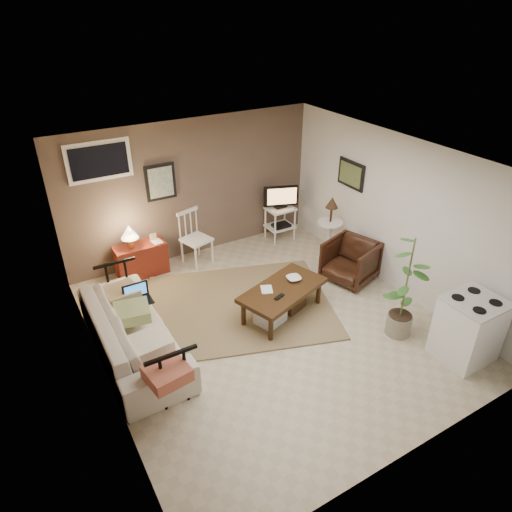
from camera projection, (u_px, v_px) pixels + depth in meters
floor at (268, 325)px, 6.50m from camera, size 5.00×5.00×0.00m
art_back at (161, 182)px, 7.38m from camera, size 0.50×0.03×0.60m
art_right at (351, 174)px, 7.50m from camera, size 0.03×0.60×0.45m
window at (99, 161)px, 6.74m from camera, size 0.96×0.03×0.60m
rug at (240, 305)px, 6.88m from camera, size 3.23×2.89×0.03m
coffee_table at (282, 299)px, 6.57m from camera, size 1.44×1.05×0.49m
sofa at (131, 325)px, 5.80m from camera, size 0.66×2.27×0.89m
sofa_pillows at (141, 328)px, 5.58m from camera, size 0.44×2.16×0.15m
sofa_end_rails at (142, 325)px, 5.89m from camera, size 0.61×2.27×0.76m
laptop at (137, 296)px, 6.12m from camera, size 0.35×0.25×0.24m
red_console at (140, 257)px, 7.52m from camera, size 0.83×0.37×0.96m
spindle_chair at (196, 239)px, 7.80m from camera, size 0.53×0.53×0.95m
tv_stand at (281, 212)px, 8.52m from camera, size 0.61×0.41×1.07m
side_table at (331, 221)px, 7.83m from camera, size 0.43×0.43×1.15m
armchair at (350, 259)px, 7.36m from camera, size 0.87×0.91×0.75m
potted_plant at (406, 285)px, 5.95m from camera, size 0.38×0.38×1.51m
stove at (468, 329)px, 5.74m from camera, size 0.68×0.63×0.89m
bowl at (294, 274)px, 6.61m from camera, size 0.21×0.08×0.21m
book_table at (261, 284)px, 6.38m from camera, size 0.15×0.08×0.22m
book_console at (152, 238)px, 7.40m from camera, size 0.15×0.04×0.21m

